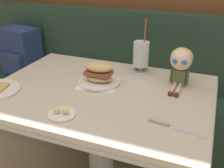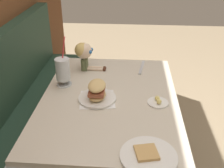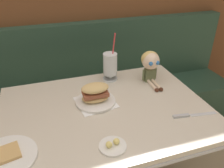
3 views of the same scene
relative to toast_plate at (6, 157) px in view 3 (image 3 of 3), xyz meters
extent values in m
cube|color=#233D2D|center=(0.48, 0.80, -0.52)|extent=(2.60, 0.48, 0.45)
cube|color=#233D2D|center=(0.48, 0.99, -0.02)|extent=(2.60, 0.10, 0.55)
cube|color=beige|center=(0.48, 0.21, -0.02)|extent=(1.10, 0.80, 0.03)
cube|color=#B7BABF|center=(0.48, 0.21, -0.05)|extent=(1.11, 0.81, 0.02)
cylinder|color=#A5A8AD|center=(0.48, 0.21, -0.38)|extent=(0.14, 0.14, 0.65)
cylinder|color=white|center=(0.00, 0.00, 0.00)|extent=(0.25, 0.25, 0.01)
cube|color=tan|center=(0.01, 0.01, 0.01)|extent=(0.11, 0.11, 0.01)
cylinder|color=silver|center=(0.60, 0.51, 0.00)|extent=(0.10, 0.10, 0.01)
cylinder|color=silver|center=(0.60, 0.51, 0.02)|extent=(0.03, 0.03, 0.03)
cylinder|color=silver|center=(0.60, 0.51, 0.10)|extent=(0.09, 0.09, 0.14)
cylinder|color=pink|center=(0.60, 0.51, 0.09)|extent=(0.08, 0.08, 0.13)
cylinder|color=#DB383D|center=(0.62, 0.50, 0.20)|extent=(0.02, 0.04, 0.22)
cube|color=white|center=(0.44, 0.28, -0.01)|extent=(0.22, 0.22, 0.00)
cylinder|color=white|center=(0.44, 0.28, 0.00)|extent=(0.22, 0.22, 0.01)
ellipsoid|color=tan|center=(0.44, 0.28, 0.03)|extent=(0.15, 0.10, 0.04)
cube|color=#995138|center=(0.44, 0.28, 0.05)|extent=(0.14, 0.09, 0.02)
ellipsoid|color=tan|center=(0.44, 0.28, 0.09)|extent=(0.15, 0.10, 0.04)
cylinder|color=white|center=(0.43, -0.07, 0.00)|extent=(0.12, 0.12, 0.01)
sphere|color=#F4E07A|center=(0.41, -0.08, 0.02)|extent=(0.03, 0.03, 0.03)
sphere|color=#F4E07A|center=(0.45, -0.07, 0.02)|extent=(0.03, 0.03, 0.03)
cube|color=silver|center=(0.94, 0.00, -0.01)|extent=(0.14, 0.04, 0.00)
cube|color=#B2B5BA|center=(0.82, 0.02, 0.00)|extent=(0.09, 0.03, 0.01)
cube|color=#5B6642|center=(0.84, 0.41, 0.03)|extent=(0.06, 0.04, 0.08)
sphere|color=beige|center=(0.84, 0.41, 0.13)|extent=(0.11, 0.11, 0.11)
ellipsoid|color=#D8B766|center=(0.84, 0.43, 0.14)|extent=(0.11, 0.11, 0.10)
sphere|color=#2D6BB2|center=(0.82, 0.37, 0.14)|extent=(0.03, 0.03, 0.03)
sphere|color=#2D6BB2|center=(0.86, 0.37, 0.14)|extent=(0.03, 0.03, 0.03)
cylinder|color=beige|center=(0.82, 0.33, 0.00)|extent=(0.02, 0.12, 0.02)
cylinder|color=beige|center=(0.85, 0.33, 0.00)|extent=(0.02, 0.12, 0.02)
sphere|color=#4C2819|center=(0.82, 0.27, 0.00)|extent=(0.03, 0.03, 0.03)
sphere|color=#4C2819|center=(0.85, 0.27, 0.00)|extent=(0.03, 0.03, 0.03)
cylinder|color=#5B6642|center=(0.80, 0.42, 0.04)|extent=(0.02, 0.02, 0.07)
cylinder|color=#5B6642|center=(0.88, 0.41, 0.04)|extent=(0.02, 0.02, 0.07)
camera|label=1|loc=(0.98, -0.90, 0.60)|focal=43.09mm
camera|label=2|loc=(-0.85, 0.09, 0.82)|focal=42.33mm
camera|label=3|loc=(0.20, -0.75, 0.71)|focal=36.67mm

